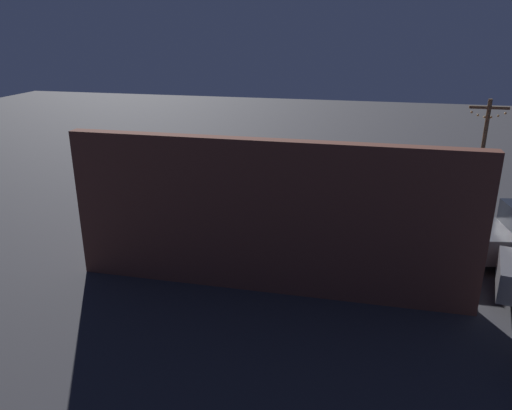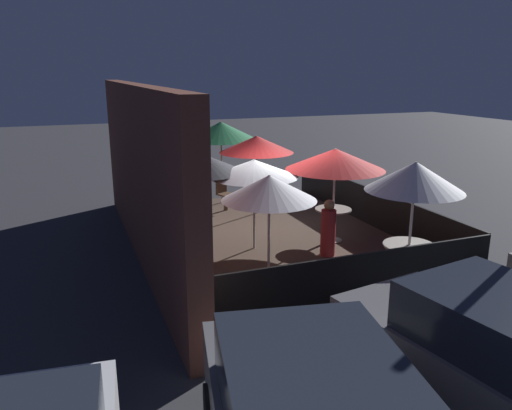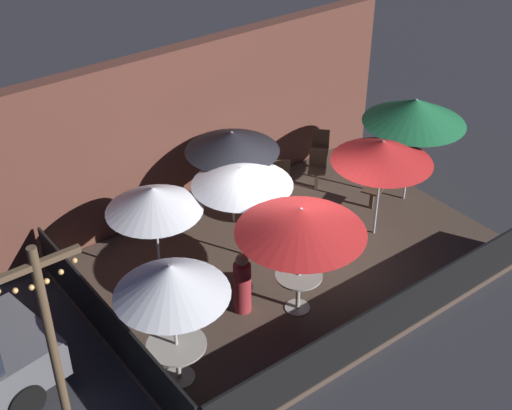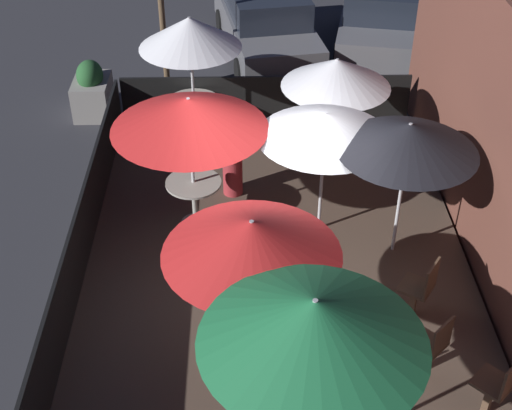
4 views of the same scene
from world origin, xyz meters
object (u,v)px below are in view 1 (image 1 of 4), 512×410
patio_chair_2 (197,237)px  patio_umbrella_0 (410,166)px  patio_umbrella_2 (282,194)px  dining_table_0 (405,211)px  patio_umbrella_3 (371,196)px  planter_box (437,200)px  patio_umbrella_4 (173,161)px  patio_chair_3 (231,241)px  patio_umbrella_5 (308,187)px  patio_chair_1 (199,217)px  light_post (481,160)px  patio_umbrella_1 (321,165)px  patio_umbrella_6 (227,167)px  patron_0 (344,215)px  patio_chair_0 (167,243)px  dining_table_1 (320,206)px

patio_chair_2 → patio_umbrella_0: bearing=-15.5°
patio_umbrella_2 → dining_table_0: (-3.32, -3.08, -1.33)m
patio_umbrella_3 → planter_box: size_ratio=1.84×
patio_umbrella_4 → planter_box: patio_umbrella_4 is taller
patio_umbrella_4 → patio_chair_3: (-2.21, 1.67, -1.66)m
patio_umbrella_0 → planter_box: patio_umbrella_0 is taller
patio_umbrella_5 → patio_chair_2: 3.34m
patio_umbrella_4 → patio_chair_1: bearing=166.5°
patio_umbrella_2 → patio_chair_1: bearing=-26.9°
patio_chair_1 → light_post: 8.65m
light_post → patio_umbrella_2: bearing=34.9°
patio_umbrella_1 → patio_chair_3: bearing=55.7°
patio_umbrella_6 → patron_0: size_ratio=1.74×
patio_umbrella_0 → patio_chair_2: bearing=28.4°
patio_chair_1 → light_post: (-8.16, -2.36, 1.66)m
patio_umbrella_5 → patio_chair_3: size_ratio=2.17×
light_post → patio_umbrella_1: bearing=9.7°
patio_umbrella_1 → patio_chair_1: bearing=24.2°
patio_umbrella_0 → patron_0: patio_umbrella_0 is taller
patio_umbrella_0 → patio_chair_3: (4.68, 3.15, -1.53)m
patio_umbrella_5 → patio_umbrella_6: size_ratio=0.93×
patio_umbrella_6 → patio_chair_1: (0.68, 0.73, -1.44)m
patio_umbrella_3 → patio_chair_2: (4.59, 0.69, -1.30)m
light_post → planter_box: bearing=-56.9°
patron_0 → patio_umbrella_6: bearing=119.2°
patio_umbrella_6 → patio_umbrella_2: bearing=134.4°
patio_umbrella_2 → patio_umbrella_3: patio_umbrella_2 is taller
patio_umbrella_0 → patio_umbrella_2: patio_umbrella_0 is taller
patio_umbrella_0 → light_post: (-2.08, -0.68, 0.13)m
patio_chair_1 → patron_0: bearing=-11.3°
patio_umbrella_2 → patio_chair_2: bearing=-0.2°
patio_umbrella_3 → patio_chair_3: patio_umbrella_3 is taller
patio_chair_2 → patio_chair_3: patio_chair_3 is taller
patio_umbrella_1 → light_post: light_post is taller
patio_umbrella_2 → light_post: (-5.40, -3.76, 0.23)m
patio_chair_1 → light_post: bearing=-8.1°
patio_chair_3 → light_post: bearing=-26.1°
patio_umbrella_1 → patio_umbrella_3: (-1.53, 2.26, -0.14)m
patio_chair_0 → planter_box: (-7.47, -5.74, -0.16)m
patio_umbrella_2 → patio_chair_1: patio_umbrella_2 is taller
patio_chair_0 → patio_chair_2: size_ratio=1.04×
patio_umbrella_0 → planter_box: bearing=-119.7°
dining_table_1 → patio_chair_1: 3.81m
dining_table_0 → patio_chair_3: (4.68, 3.15, -0.09)m
patio_umbrella_1 → patio_umbrella_0: bearing=-177.3°
dining_table_0 → patio_chair_1: patio_chair_1 is taller
patio_umbrella_1 → patio_umbrella_2: 3.04m
patio_chair_3 → light_post: size_ratio=0.23×
patio_umbrella_1 → patio_umbrella_5: (0.17, 1.90, -0.11)m
dining_table_0 → light_post: 2.69m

